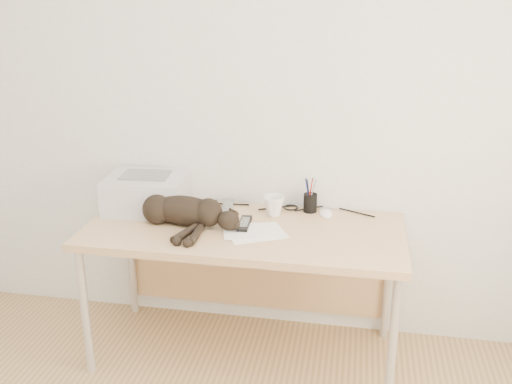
% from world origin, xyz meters
% --- Properties ---
extents(wall_back, '(3.50, 0.00, 3.50)m').
position_xyz_m(wall_back, '(0.00, 1.75, 1.30)').
color(wall_back, white).
rests_on(wall_back, floor).
extents(desk, '(1.60, 0.70, 0.74)m').
position_xyz_m(desk, '(0.00, 1.48, 0.61)').
color(desk, tan).
rests_on(desk, floor).
extents(printer, '(0.45, 0.39, 0.20)m').
position_xyz_m(printer, '(-0.57, 1.56, 0.84)').
color(printer, silver).
rests_on(printer, desk).
extents(papers, '(0.36, 0.30, 0.01)m').
position_xyz_m(papers, '(0.06, 1.34, 0.74)').
color(papers, white).
rests_on(papers, desk).
extents(cat, '(0.70, 0.36, 0.16)m').
position_xyz_m(cat, '(-0.32, 1.37, 0.81)').
color(cat, black).
rests_on(cat, desk).
extents(mug, '(0.15, 0.15, 0.10)m').
position_xyz_m(mug, '(0.12, 1.59, 0.79)').
color(mug, white).
rests_on(mug, desk).
extents(pen_cup, '(0.07, 0.07, 0.19)m').
position_xyz_m(pen_cup, '(0.31, 1.68, 0.79)').
color(pen_cup, black).
rests_on(pen_cup, desk).
extents(remote_grey, '(0.10, 0.21, 0.02)m').
position_xyz_m(remote_grey, '(-0.14, 1.64, 0.75)').
color(remote_grey, slate).
rests_on(remote_grey, desk).
extents(remote_black, '(0.06, 0.19, 0.02)m').
position_xyz_m(remote_black, '(-0.00, 1.42, 0.75)').
color(remote_black, black).
rests_on(remote_black, desk).
extents(mouse, '(0.09, 0.13, 0.04)m').
position_xyz_m(mouse, '(0.39, 1.65, 0.76)').
color(mouse, white).
rests_on(mouse, desk).
extents(cable_tangle, '(1.36, 0.08, 0.01)m').
position_xyz_m(cable_tangle, '(0.00, 1.70, 0.75)').
color(cable_tangle, black).
rests_on(cable_tangle, desk).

